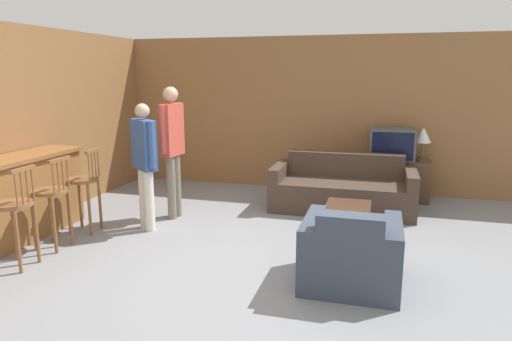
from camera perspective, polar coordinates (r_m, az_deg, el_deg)
ground_plane at (r=4.87m, az=-0.58°, el=-11.95°), size 24.00×24.00×0.00m
wall_back at (r=7.93m, az=6.46°, el=7.02°), size 9.40×0.08×2.60m
wall_left at (r=7.16m, az=-23.67°, el=5.57°), size 0.08×8.52×2.60m
bar_counter at (r=6.09m, az=-28.39°, el=-3.38°), size 0.55×2.11×1.02m
bar_chair_near at (r=5.29m, az=-27.95°, el=-4.68°), size 0.41×0.41×1.07m
bar_chair_mid at (r=5.68m, az=-24.20°, el=-3.25°), size 0.40×0.40×1.07m
bar_chair_far at (r=6.14m, az=-20.69°, el=-1.89°), size 0.44×0.44×1.07m
couch_far at (r=6.86m, az=10.78°, el=-2.43°), size 2.06×0.93×0.80m
armchair_near at (r=4.48m, az=11.76°, el=-10.32°), size 0.91×0.88×0.79m
coffee_table at (r=5.65m, az=11.33°, el=-5.24°), size 0.54×0.91×0.39m
tv_unit at (r=7.61m, az=16.42°, el=-1.05°), size 1.19×0.46×0.65m
tv at (r=7.50m, az=16.68°, el=3.21°), size 0.69×0.49×0.49m
table_lamp at (r=7.51m, az=20.19°, el=4.04°), size 0.24×0.24×0.52m
person_by_window at (r=6.32m, az=-10.41°, el=3.33°), size 0.20×0.50×1.81m
person_by_counter at (r=5.92m, az=-13.75°, el=1.34°), size 0.45×0.39×1.62m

